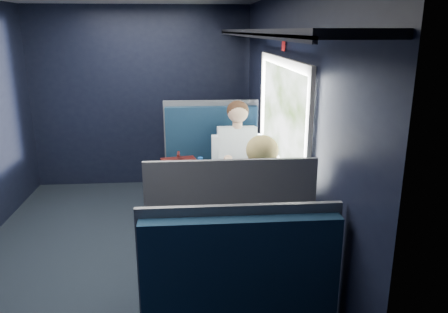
{
  "coord_description": "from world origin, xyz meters",
  "views": [
    {
      "loc": [
        0.61,
        -3.58,
        1.99
      ],
      "look_at": [
        0.9,
        0.0,
        0.95
      ],
      "focal_mm": 35.0,
      "sensor_mm": 36.0,
      "label": 1
    }
  ],
  "objects": [
    {
      "name": "man",
      "position": [
        1.1,
        0.7,
        0.72
      ],
      "size": [
        0.53,
        0.56,
        1.32
      ],
      "color": "black",
      "rests_on": "ground"
    },
    {
      "name": "seat_bay_far",
      "position": [
        0.85,
        -0.87,
        0.41
      ],
      "size": [
        1.04,
        0.62,
        1.26
      ],
      "color": "#0C1F36",
      "rests_on": "ground"
    },
    {
      "name": "laptop",
      "position": [
        1.3,
        0.12,
        0.81
      ],
      "size": [
        0.34,
        0.4,
        0.27
      ],
      "color": "silver",
      "rests_on": "table"
    },
    {
      "name": "woman",
      "position": [
        1.1,
        -0.71,
        0.73
      ],
      "size": [
        0.53,
        0.56,
        1.32
      ],
      "color": "black",
      "rests_on": "ground"
    },
    {
      "name": "bottle_small",
      "position": [
        1.26,
        0.24,
        0.83
      ],
      "size": [
        0.06,
        0.06,
        0.2
      ],
      "color": "silver",
      "rests_on": "table"
    },
    {
      "name": "room_shell",
      "position": [
        0.02,
        0.0,
        1.48
      ],
      "size": [
        3.0,
        4.4,
        2.4
      ],
      "color": "black",
      "rests_on": "ground"
    },
    {
      "name": "table",
      "position": [
        1.03,
        0.0,
        0.66
      ],
      "size": [
        0.62,
        1.0,
        0.74
      ],
      "color": "#54565E",
      "rests_on": "ground"
    },
    {
      "name": "cup",
      "position": [
        1.26,
        0.44,
        0.79
      ],
      "size": [
        0.07,
        0.07,
        0.09
      ],
      "primitive_type": "cylinder",
      "color": "white",
      "rests_on": "table"
    },
    {
      "name": "papers",
      "position": [
        0.98,
        -0.09,
        0.74
      ],
      "size": [
        0.57,
        0.78,
        0.01
      ],
      "primitive_type": "cube",
      "rotation": [
        0.0,
        0.0,
        0.07
      ],
      "color": "white",
      "rests_on": "table"
    },
    {
      "name": "ground",
      "position": [
        0.0,
        0.0,
        -0.01
      ],
      "size": [
        2.8,
        4.2,
        0.01
      ],
      "primitive_type": "cube",
      "color": "black"
    },
    {
      "name": "seat_bay_near",
      "position": [
        0.83,
        0.87,
        0.42
      ],
      "size": [
        1.08,
        0.62,
        1.26
      ],
      "color": "#0C1F36",
      "rests_on": "ground"
    },
    {
      "name": "seat_row_front",
      "position": [
        0.85,
        1.8,
        0.41
      ],
      "size": [
        1.04,
        0.51,
        1.16
      ],
      "color": "#0C1F36",
      "rests_on": "ground"
    }
  ]
}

